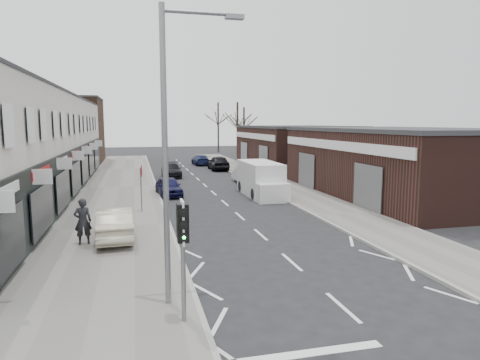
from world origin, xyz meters
TOP-DOWN VIEW (x-y plane):
  - ground at (0.00, 0.00)m, footprint 160.00×160.00m
  - pavement_left at (-6.75, 22.00)m, footprint 5.50×64.00m
  - pavement_right at (5.75, 22.00)m, footprint 3.50×64.00m
  - shop_terrace_left at (-13.50, 19.50)m, footprint 8.00×41.00m
  - brick_block_far at (-13.50, 45.00)m, footprint 8.00×10.00m
  - right_unit_near at (12.50, 14.00)m, footprint 10.00×18.00m
  - right_unit_far at (12.50, 34.00)m, footprint 10.00×16.00m
  - tree_far_a at (9.00, 48.00)m, footprint 3.60×3.60m
  - tree_far_b at (11.50, 54.00)m, footprint 3.60×3.60m
  - tree_far_c at (8.50, 60.00)m, footprint 3.60×3.60m
  - traffic_light at (-4.40, -2.02)m, footprint 0.28×0.60m
  - street_lamp at (-4.53, -0.80)m, footprint 2.23×0.22m
  - warning_sign at (-5.16, 12.00)m, footprint 0.12×0.80m
  - white_van at (3.05, 16.15)m, footprint 2.16×6.04m
  - sedan_on_pavement at (-6.41, 6.37)m, footprint 1.64×4.23m
  - pedestrian at (-7.65, 5.92)m, footprint 0.76×0.56m
  - parked_car_left_a at (-3.26, 17.62)m, footprint 1.88×3.94m
  - parked_car_left_b at (-2.20, 28.03)m, footprint 2.02×4.56m
  - parked_car_right_a at (3.50, 22.55)m, footprint 1.56×4.21m
  - parked_car_right_b at (3.26, 32.89)m, footprint 1.93×4.65m
  - parked_car_right_c at (2.20, 38.85)m, footprint 1.85×4.29m

SIDE VIEW (x-z plane):
  - ground at x=0.00m, z-range 0.00..0.00m
  - tree_far_a at x=9.00m, z-range -4.00..4.00m
  - tree_far_b at x=11.50m, z-range -3.75..3.75m
  - tree_far_c at x=8.50m, z-range -4.25..4.25m
  - pavement_left at x=-6.75m, z-range 0.00..0.12m
  - pavement_right at x=5.75m, z-range 0.00..0.12m
  - parked_car_right_c at x=2.20m, z-range 0.00..1.23m
  - parked_car_left_a at x=-3.26m, z-range 0.00..1.30m
  - parked_car_left_b at x=-2.20m, z-range 0.00..1.30m
  - parked_car_right_a at x=3.50m, z-range 0.00..1.38m
  - parked_car_right_b at x=3.26m, z-range 0.00..1.58m
  - sedan_on_pavement at x=-6.41m, z-range 0.12..1.49m
  - pedestrian at x=-7.65m, z-range 0.12..2.03m
  - white_van at x=3.05m, z-range -0.06..2.29m
  - warning_sign at x=-5.16m, z-range 0.85..3.55m
  - right_unit_near at x=12.50m, z-range 0.00..4.50m
  - right_unit_far at x=12.50m, z-range 0.00..4.50m
  - traffic_light at x=-4.40m, z-range 0.86..3.96m
  - shop_terrace_left at x=-13.50m, z-range 0.00..7.10m
  - brick_block_far at x=-13.50m, z-range 0.00..8.00m
  - street_lamp at x=-4.53m, z-range 0.62..8.62m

